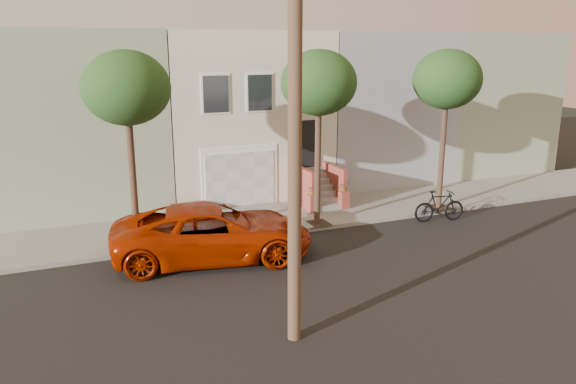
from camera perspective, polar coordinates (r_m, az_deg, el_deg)
name	(u,v)px	position (r m, az deg, el deg)	size (l,w,h in m)	color
ground	(343,269)	(17.04, 5.66, -7.86)	(90.00, 90.00, 0.00)	black
sidewalk	(277,218)	(21.57, -1.09, -2.67)	(40.00, 3.70, 0.15)	gray
house_row	(231,110)	(26.26, -5.91, 8.35)	(33.10, 11.70, 7.00)	beige
tree_left	(126,89)	(17.85, -16.25, 10.08)	(2.70, 2.57, 6.30)	#2D2116
tree_mid	(319,84)	(19.71, 3.18, 11.01)	(2.70, 2.57, 6.30)	#2D2116
tree_right	(447,80)	(22.65, 16.03, 10.96)	(2.70, 2.57, 6.30)	#2D2116
pickup_truck	(213,233)	(17.61, -7.69, -4.15)	(2.87, 6.22, 1.73)	#9D1F01
motorcycle	(439,206)	(22.02, 15.28, -1.39)	(0.57, 2.03, 1.22)	black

